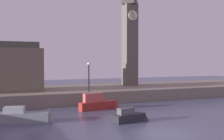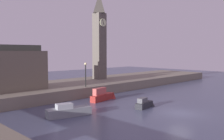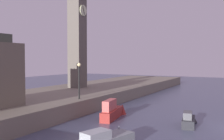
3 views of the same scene
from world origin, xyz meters
The scene contains 7 objects.
ground_plane centered at (0.00, 0.00, 0.00)m, with size 120.00×120.00×0.00m, color #474C66.
far_embankment centered at (0.00, 20.00, 0.75)m, with size 70.00×12.00×1.50m, color slate.
clock_tower centered at (7.46, 21.33, 9.87)m, with size 2.10×2.16×16.14m.
streetlamp centered at (-1.06, 14.93, 3.75)m, with size 0.36×0.36×3.56m.
boat_dinghy_red centered at (-1.06, 11.13, 0.65)m, with size 4.71×1.64×1.84m.
boat_cruiser_grey centered at (-8.86, 7.49, 0.52)m, with size 5.43×2.51×1.49m.
boat_barge_dark centered at (-0.49, 4.37, 0.46)m, with size 3.39×1.44×1.23m.
Camera 2 is at (-24.01, -13.64, 6.68)m, focal length 39.97 mm.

